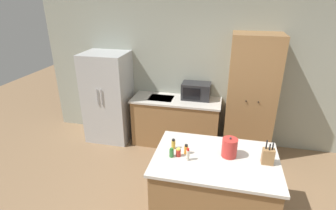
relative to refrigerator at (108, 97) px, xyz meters
The scene contains 13 objects.
wall_back 2.35m from the refrigerator, ahead, with size 7.20×0.06×2.60m.
refrigerator is the anchor object (origin of this frame).
back_counter 1.37m from the refrigerator, ahead, with size 1.62×0.62×0.91m.
pantry_cabinet 2.61m from the refrigerator, ahead, with size 0.79×0.60×2.12m.
kitchen_island 2.74m from the refrigerator, 38.23° to the right, with size 1.44×0.99×0.93m.
microwave 1.68m from the refrigerator, ahead, with size 0.51×0.33×0.30m.
knife_block 3.17m from the refrigerator, 31.68° to the right, with size 0.13×0.09×0.29m.
spice_bottle_tall_dark 2.27m from the refrigerator, 44.79° to the right, with size 0.05×0.05×0.13m.
spice_bottle_short_red 2.44m from the refrigerator, 45.76° to the right, with size 0.06×0.06×0.10m.
spice_bottle_amber_oil 2.41m from the refrigerator, 47.56° to the right, with size 0.05×0.05×0.11m.
spice_bottle_green_herb 2.56m from the refrigerator, 44.69° to the right, with size 0.04×0.04×0.16m.
spice_bottle_pale_salt 2.44m from the refrigerator, 43.23° to the right, with size 0.05×0.05×0.12m.
kettle 2.79m from the refrigerator, 35.27° to the right, with size 0.18×0.18×0.25m.
Camera 1 is at (-0.12, -2.33, 2.69)m, focal length 28.00 mm.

